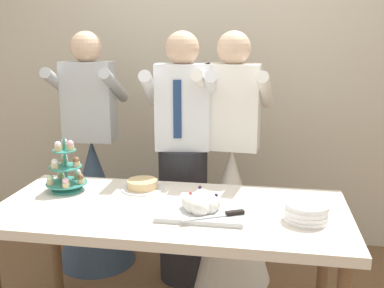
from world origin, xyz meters
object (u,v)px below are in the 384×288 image
Objects in this scene: dessert_table at (171,220)px; cupcake_stand at (66,171)px; main_cake_tray at (202,205)px; person_groom at (183,174)px; person_guest at (94,186)px; person_bride at (231,197)px; round_cake at (142,185)px; plate_stack at (306,212)px.

dessert_table is 5.90× the size of cupcake_stand.
main_cake_tray is (0.80, -0.21, -0.07)m from cupcake_stand.
cupcake_stand is at bearing -138.60° from person_groom.
cupcake_stand is 0.18× the size of person_guest.
dessert_table is at bearing -109.91° from person_bride.
person_groom is 1.00× the size of person_bride.
round_cake is 0.45m from person_groom.
person_bride reaches higher than cupcake_stand.
person_guest reaches higher than dessert_table.
main_cake_tray is at bearing -96.07° from person_bride.
person_groom is at bearing -9.91° from person_guest.
person_guest reaches higher than plate_stack.
person_bride is (0.47, 0.47, -0.22)m from round_cake.
cupcake_stand is 1.09m from person_bride.
person_groom is at bearing 108.09° from main_cake_tray.
round_cake is (0.42, 0.09, -0.09)m from cupcake_stand.
plate_stack is at bearing -9.27° from cupcake_stand.
person_groom reaches higher than dessert_table.
person_guest reaches higher than round_cake.
person_bride is 0.99m from person_guest.
main_cake_tray is at bearing 179.30° from plate_stack.
round_cake is (-0.22, 0.23, 0.10)m from dessert_table.
person_groom and person_bride have the same top height.
cupcake_stand is at bearing -80.88° from person_guest.
person_bride is at bearing 83.93° from main_cake_tray.
cupcake_stand is 0.18× the size of person_groom.
person_bride is (0.31, 0.05, -0.16)m from person_groom.
person_bride is at bearing 31.94° from cupcake_stand.
round_cake is at bearing -110.40° from person_groom.
person_bride and person_guest have the same top height.
dessert_table is 1.07m from person_guest.
person_groom is 0.70m from person_guest.
cupcake_stand is 1.32m from plate_stack.
person_bride is at bearing 70.09° from dessert_table.
round_cake is 0.14× the size of person_groom.
main_cake_tray is 0.25× the size of person_groom.
dessert_table is 7.50× the size of round_cake.
person_bride is (0.08, 0.76, -0.23)m from main_cake_tray.
dessert_table is 1.08× the size of person_bride.
person_guest is at bearing 175.93° from person_bride.
main_cake_tray is at bearing -36.98° from round_cake.
person_bride reaches higher than main_cake_tray.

